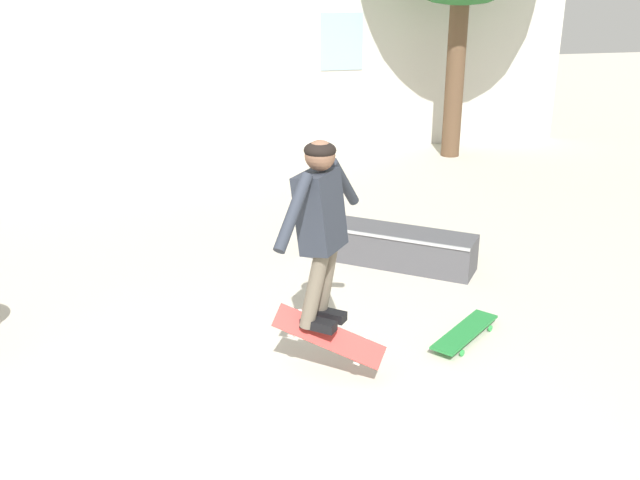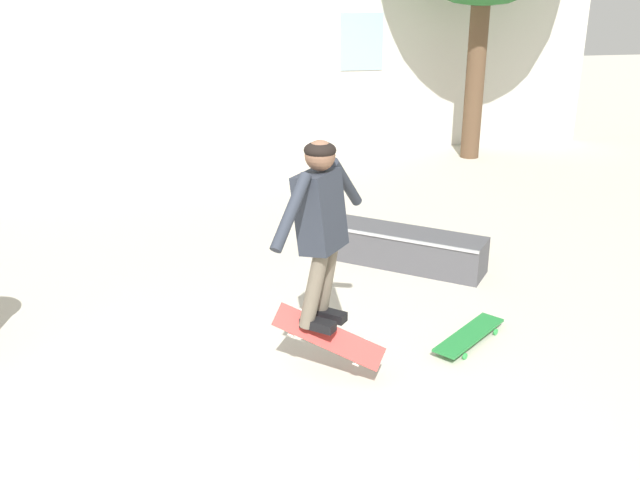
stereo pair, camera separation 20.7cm
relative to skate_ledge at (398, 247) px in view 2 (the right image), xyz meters
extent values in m
plane|color=beige|center=(-1.76, -2.90, -0.19)|extent=(40.00, 40.00, 0.00)
cube|color=beige|center=(-1.76, 5.21, 1.43)|extent=(12.86, 0.40, 3.25)
cube|color=#99B7C6|center=(0.73, 5.00, 1.59)|extent=(0.70, 0.02, 0.90)
cylinder|color=brown|center=(2.38, 4.16, 1.18)|extent=(0.30, 0.30, 2.75)
cube|color=#4C4C51|center=(0.00, 0.00, 0.00)|extent=(1.71, 1.42, 0.38)
cube|color=#B7B7BC|center=(-0.13, -0.17, 0.18)|extent=(1.47, 1.09, 0.02)
cube|color=#282D38|center=(-1.17, -2.04, 1.14)|extent=(0.44, 0.45, 0.58)
sphere|color=brown|center=(-1.17, -2.04, 1.53)|extent=(0.30, 0.30, 0.21)
ellipsoid|color=black|center=(-1.17, -2.04, 1.57)|extent=(0.31, 0.31, 0.12)
cylinder|color=#6B6051|center=(-1.12, -1.97, 0.59)|extent=(0.22, 0.25, 0.65)
cube|color=black|center=(-1.10, -1.99, 0.31)|extent=(0.27, 0.24, 0.07)
cylinder|color=#6B6051|center=(-1.23, -2.11, 0.59)|extent=(0.27, 0.20, 0.65)
cube|color=black|center=(-1.20, -2.12, 0.31)|extent=(0.27, 0.24, 0.07)
cylinder|color=#282D38|center=(-0.93, -1.74, 1.25)|extent=(0.34, 0.40, 0.45)
cylinder|color=#282D38|center=(-1.41, -2.34, 1.25)|extent=(0.34, 0.40, 0.45)
cube|color=red|center=(-1.12, -2.11, 0.19)|extent=(0.82, 0.43, 0.43)
cylinder|color=silver|center=(-0.84, -2.13, 0.15)|extent=(0.06, 0.07, 0.06)
cylinder|color=silver|center=(-0.94, -2.22, 0.00)|extent=(0.06, 0.07, 0.06)
cylinder|color=silver|center=(-1.29, -1.92, 0.32)|extent=(0.06, 0.07, 0.06)
cylinder|color=silver|center=(-1.39, -2.01, 0.18)|extent=(0.06, 0.07, 0.06)
cube|color=#237F38|center=(0.13, -1.72, -0.12)|extent=(0.78, 0.70, 0.02)
cylinder|color=green|center=(0.26, -1.47, -0.16)|extent=(0.05, 0.05, 0.05)
cylinder|color=green|center=(0.41, -1.64, -0.16)|extent=(0.05, 0.05, 0.05)
cylinder|color=green|center=(-0.14, -1.81, -0.16)|extent=(0.05, 0.05, 0.05)
cylinder|color=green|center=(0.01, -1.97, -0.16)|extent=(0.05, 0.05, 0.05)
camera|label=1|loc=(-2.17, -6.60, 2.72)|focal=40.00mm
camera|label=2|loc=(-1.97, -6.64, 2.72)|focal=40.00mm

